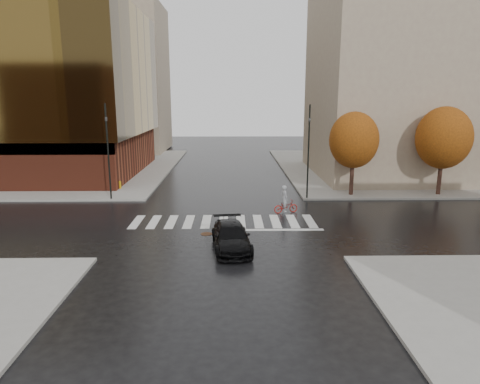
% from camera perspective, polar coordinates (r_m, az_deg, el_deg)
% --- Properties ---
extents(ground, '(120.00, 120.00, 0.00)m').
position_cam_1_polar(ground, '(26.73, -2.23, -4.26)').
color(ground, black).
rests_on(ground, ground).
extents(sidewalk_nw, '(30.00, 30.00, 0.15)m').
position_cam_1_polar(sidewalk_nw, '(51.90, -25.63, 2.85)').
color(sidewalk_nw, gray).
rests_on(sidewalk_nw, ground).
extents(sidewalk_ne, '(30.00, 30.00, 0.15)m').
position_cam_1_polar(sidewalk_ne, '(51.44, 22.40, 3.07)').
color(sidewalk_ne, gray).
rests_on(sidewalk_ne, ground).
extents(crosswalk, '(12.00, 3.00, 0.01)m').
position_cam_1_polar(crosswalk, '(27.21, -2.21, -3.95)').
color(crosswalk, silver).
rests_on(crosswalk, ground).
extents(office_glass, '(27.00, 19.00, 16.00)m').
position_cam_1_polar(office_glass, '(49.07, -29.09, 11.67)').
color(office_glass, maroon).
rests_on(office_glass, sidewalk_nw).
extents(building_ne_tan, '(16.00, 16.00, 18.00)m').
position_cam_1_polar(building_ne_tan, '(45.66, 20.64, 13.58)').
color(building_ne_tan, gray).
rests_on(building_ne_tan, sidewalk_ne).
extents(building_nw_far, '(14.00, 12.00, 20.00)m').
position_cam_1_polar(building_nw_far, '(64.78, -16.39, 14.23)').
color(building_nw_far, gray).
rests_on(building_nw_far, sidewalk_nw).
extents(tree_ne_a, '(3.80, 3.80, 6.50)m').
position_cam_1_polar(tree_ne_a, '(34.46, 14.94, 6.69)').
color(tree_ne_a, black).
rests_on(tree_ne_a, sidewalk_ne).
extents(tree_ne_b, '(4.20, 4.20, 6.89)m').
position_cam_1_polar(tree_ne_b, '(36.97, 25.51, 6.53)').
color(tree_ne_b, black).
rests_on(tree_ne_b, sidewalk_ne).
extents(sedan, '(2.34, 4.71, 1.32)m').
position_cam_1_polar(sedan, '(22.24, -1.18, -6.00)').
color(sedan, black).
rests_on(sedan, ground).
extents(cyclist, '(1.79, 1.03, 1.92)m').
position_cam_1_polar(cyclist, '(29.18, 6.06, -1.54)').
color(cyclist, maroon).
rests_on(cyclist, ground).
extents(traffic_light_nw, '(0.19, 0.16, 7.13)m').
position_cam_1_polar(traffic_light_nw, '(33.38, -17.23, 5.92)').
color(traffic_light_nw, black).
rests_on(traffic_light_nw, sidewalk_nw).
extents(traffic_light_ne, '(0.15, 0.18, 7.04)m').
position_cam_1_polar(traffic_light_ne, '(32.59, 9.13, 6.06)').
color(traffic_light_ne, black).
rests_on(traffic_light_ne, sidewalk_ne).
extents(fire_hydrant, '(0.23, 0.23, 0.65)m').
position_cam_1_polar(fire_hydrant, '(37.53, -15.72, 1.00)').
color(fire_hydrant, '#BC850B').
rests_on(fire_hydrant, sidewalk_nw).
extents(manhole, '(0.87, 0.87, 0.01)m').
position_cam_1_polar(manhole, '(24.86, -4.49, -5.59)').
color(manhole, '#4D2F1B').
rests_on(manhole, ground).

